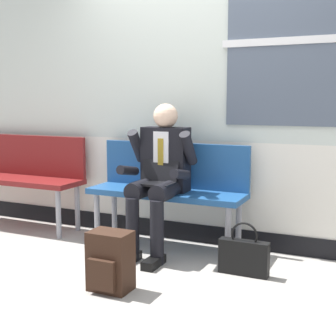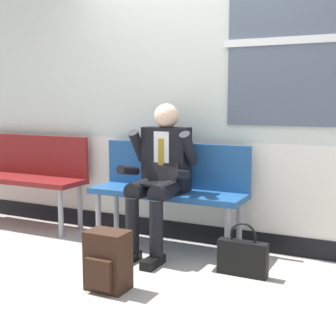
% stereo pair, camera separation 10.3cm
% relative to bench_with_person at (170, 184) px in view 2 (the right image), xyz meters
% --- Properties ---
extents(ground_plane, '(18.00, 18.00, 0.00)m').
position_rel_bench_with_person_xyz_m(ground_plane, '(0.23, -0.31, -0.56)').
color(ground_plane, '#9E9991').
extents(station_wall, '(6.80, 0.17, 3.07)m').
position_rel_bench_with_person_xyz_m(station_wall, '(0.24, 0.28, 0.96)').
color(station_wall, beige).
rests_on(station_wall, ground).
extents(bench_with_person, '(1.39, 0.42, 0.92)m').
position_rel_bench_with_person_xyz_m(bench_with_person, '(0.00, 0.00, 0.00)').
color(bench_with_person, navy).
rests_on(bench_with_person, ground).
extents(bench_empty, '(1.39, 0.42, 0.94)m').
position_rel_bench_with_person_xyz_m(bench_empty, '(-1.66, 0.00, 0.01)').
color(bench_empty, maroon).
rests_on(bench_empty, ground).
extents(person_seated, '(0.57, 0.70, 1.27)m').
position_rel_bench_with_person_xyz_m(person_seated, '(0.00, -0.20, 0.12)').
color(person_seated, black).
rests_on(person_seated, ground).
extents(backpack, '(0.29, 0.23, 0.41)m').
position_rel_bench_with_person_xyz_m(backpack, '(0.04, -1.07, -0.36)').
color(backpack, '#331E14').
rests_on(backpack, ground).
extents(handbag, '(0.37, 0.09, 0.40)m').
position_rel_bench_with_person_xyz_m(handbag, '(0.80, -0.40, -0.42)').
color(handbag, black).
rests_on(handbag, ground).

